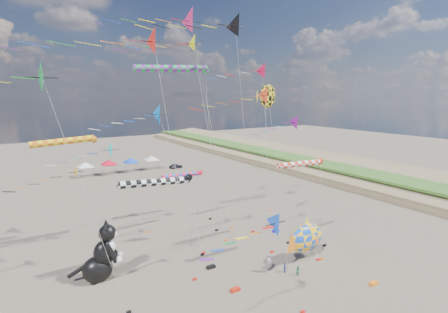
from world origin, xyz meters
TOP-DOWN VIEW (x-y plane):
  - ground at (0.00, 0.00)m, footprint 260.00×260.00m
  - delta_kite_0 at (-6.22, 0.01)m, footprint 10.17×1.92m
  - delta_kite_1 at (-10.42, 9.33)m, footprint 14.06×2.53m
  - delta_kite_2 at (9.45, 21.10)m, footprint 11.14×2.32m
  - delta_kite_3 at (3.28, 5.65)m, footprint 9.29×1.61m
  - delta_kite_4 at (-17.88, 7.65)m, footprint 11.83×2.23m
  - delta_kite_5 at (-2.72, 15.44)m, footprint 11.45×2.20m
  - delta_kite_6 at (-10.50, 23.11)m, footprint 10.48×2.05m
  - delta_kite_7 at (-6.95, 13.89)m, footprint 9.95×2.22m
  - delta_kite_8 at (0.04, 18.62)m, footprint 15.16×3.33m
  - delta_kite_9 at (-0.10, 9.93)m, footprint 10.71×1.97m
  - delta_kite_10 at (2.09, 15.88)m, footprint 13.98×2.95m
  - delta_kite_11 at (-15.57, 18.16)m, footprint 9.34×1.58m
  - windsock_0 at (6.23, 7.90)m, footprint 7.84×0.65m
  - windsock_1 at (-7.77, 13.58)m, footprint 9.15×0.77m
  - windsock_2 at (-14.38, 24.55)m, footprint 8.45×0.78m
  - windsock_3 at (-0.52, 22.91)m, footprint 7.45×0.63m
  - windsock_4 at (-3.30, 18.79)m, footprint 10.33×0.85m
  - angelfish_kite at (5.12, 12.77)m, footprint 3.74×3.02m
  - cat_inflatable at (-13.66, 14.45)m, footprint 4.81×3.41m
  - fish_inflatable at (5.96, 6.77)m, footprint 6.22×2.87m
  - person_adult at (0.96, 6.78)m, footprint 0.78×0.62m
  - child_green at (2.91, 4.60)m, footprint 0.59×0.53m
  - child_blue at (2.24, 5.81)m, footprint 0.63×0.55m
  - kite_bag_0 at (-3.64, 10.52)m, footprint 0.90×0.44m
  - kite_bag_1 at (8.40, 14.32)m, footprint 0.90×0.44m
  - kite_bag_2 at (-3.92, 5.65)m, footprint 0.90×0.44m
  - kite_bag_3 at (7.69, -0.48)m, footprint 0.90×0.44m
  - tent_row at (1.50, 60.00)m, footprint 19.20×4.20m
  - parked_car at (14.34, 58.00)m, footprint 3.46×1.72m

SIDE VIEW (x-z plane):
  - ground at x=0.00m, z-range 0.00..0.00m
  - kite_bag_0 at x=-3.64m, z-range 0.00..0.30m
  - kite_bag_1 at x=8.40m, z-range 0.00..0.30m
  - kite_bag_2 at x=-3.92m, z-range 0.00..0.30m
  - kite_bag_3 at x=7.69m, z-range 0.00..0.30m
  - child_green at x=2.91m, z-range 0.00..1.01m
  - child_blue at x=2.24m, z-range 0.00..1.02m
  - parked_car at x=14.34m, z-range 0.00..1.13m
  - person_adult at x=0.96m, z-range 0.00..1.88m
  - fish_inflatable at x=5.96m, z-range 0.06..4.89m
  - cat_inflatable at x=-13.66m, z-range 0.00..5.87m
  - tent_row at x=1.50m, z-range 1.25..5.05m
  - windsock_3 at x=-0.52m, z-range 3.32..10.72m
  - delta_kite_0 at x=-6.22m, z-range 3.67..13.56m
  - windsock_1 at x=-7.77m, z-range 4.32..13.82m
  - delta_kite_11 at x=-15.57m, z-range 4.12..14.82m
  - windsock_0 at x=6.23m, z-range 4.97..15.72m
  - delta_kite_6 at x=-10.50m, z-range 4.86..17.27m
  - windsock_2 at x=-14.38m, z-range 5.96..18.79m
  - delta_kite_3 at x=3.28m, z-range 6.66..22.49m
  - delta_kite_7 at x=-6.95m, z-range 7.10..24.05m
  - delta_kite_9 at x=-0.10m, z-range 7.94..26.54m
  - angelfish_kite at x=5.12m, z-range 7.94..26.76m
  - delta_kite_4 at x=-17.88m, z-range 8.56..28.54m
  - windsock_4 at x=-3.30m, z-range 9.99..30.97m
  - delta_kite_2 at x=9.45m, z-range 9.58..31.68m
  - delta_kite_1 at x=-10.42m, z-range 10.11..33.46m
  - delta_kite_5 at x=-2.72m, z-range 10.70..34.98m
  - delta_kite_10 at x=2.09m, z-range 11.64..38.36m
  - delta_kite_8 at x=0.04m, z-range 12.07..39.93m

